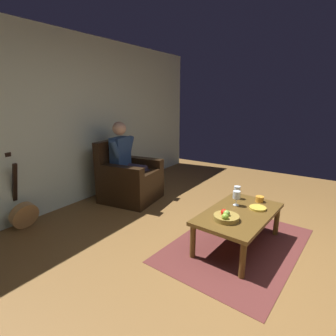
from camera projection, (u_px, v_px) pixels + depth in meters
ground_plane at (284, 281)px, 2.44m from camera, size 7.65×7.65×0.00m
wall_back at (57, 123)px, 3.84m from camera, size 6.74×0.06×2.57m
rug at (237, 245)px, 3.04m from camera, size 1.92×1.38×0.01m
armchair at (129, 180)px, 4.34m from camera, size 0.90×0.93×0.98m
person_seated at (127, 159)px, 4.26m from camera, size 0.62×0.60×1.27m
coffee_table at (239, 216)px, 2.95m from camera, size 1.17×0.73×0.41m
guitar at (23, 212)px, 3.40m from camera, size 0.34×0.33×0.98m
wine_glass_near at (237, 190)px, 3.31m from camera, size 0.08×0.08×0.16m
wine_glass_far at (237, 196)px, 3.09m from camera, size 0.09×0.09×0.18m
fruit_bowl at (226, 217)px, 2.74m from camera, size 0.26×0.26×0.11m
decorative_dish at (258, 208)px, 3.02m from camera, size 0.19×0.19×0.02m
candle_jar at (260, 199)px, 3.22m from camera, size 0.10×0.10×0.07m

